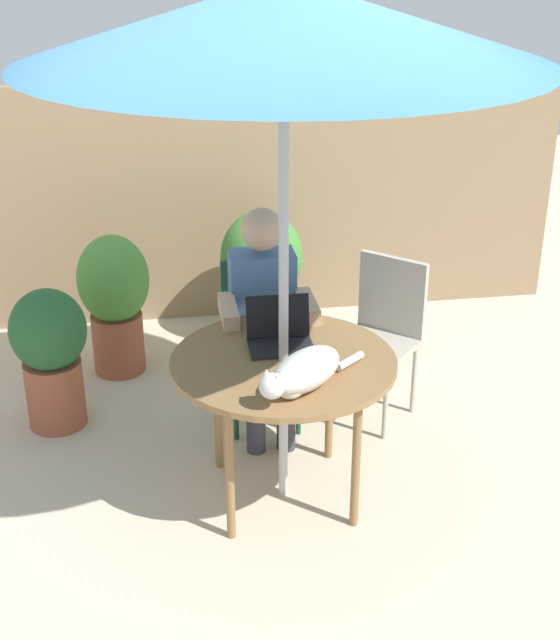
# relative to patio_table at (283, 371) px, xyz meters

# --- Properties ---
(ground_plane) EXTENTS (14.00, 14.00, 0.00)m
(ground_plane) POSITION_rel_patio_table_xyz_m (0.00, 0.00, -0.68)
(ground_plane) COLOR beige
(fence_back) EXTENTS (4.54, 0.08, 1.62)m
(fence_back) POSITION_rel_patio_table_xyz_m (0.00, 2.20, 0.13)
(fence_back) COLOR #937756
(fence_back) RESTS_ON ground
(patio_table) EXTENTS (1.04, 1.04, 0.75)m
(patio_table) POSITION_rel_patio_table_xyz_m (0.00, 0.00, 0.00)
(patio_table) COLOR olive
(patio_table) RESTS_ON ground
(patio_umbrella) EXTENTS (2.14, 2.14, 2.38)m
(patio_umbrella) POSITION_rel_patio_table_xyz_m (0.00, 0.00, 1.53)
(patio_umbrella) COLOR #B7B7BC
(patio_umbrella) RESTS_ON ground
(chair_occupied) EXTENTS (0.40, 0.40, 0.90)m
(chair_occupied) POSITION_rel_patio_table_xyz_m (0.00, 0.79, -0.15)
(chair_occupied) COLOR #194C2D
(chair_occupied) RESTS_ON ground
(chair_empty) EXTENTS (0.57, 0.57, 0.90)m
(chair_empty) POSITION_rel_patio_table_xyz_m (0.67, 0.71, -0.15)
(chair_empty) COLOR #B2A899
(chair_empty) RESTS_ON ground
(person_seated) EXTENTS (0.48, 0.48, 1.24)m
(person_seated) POSITION_rel_patio_table_xyz_m (0.00, 0.63, 0.02)
(person_seated) COLOR #4C72A5
(person_seated) RESTS_ON ground
(laptop) EXTENTS (0.30, 0.26, 0.21)m
(laptop) POSITION_rel_patio_table_xyz_m (0.01, 0.16, 0.12)
(laptop) COLOR black
(laptop) RESTS_ON patio_table
(cat) EXTENTS (0.53, 0.44, 0.17)m
(cat) POSITION_rel_patio_table_xyz_m (0.03, -0.29, 0.14)
(cat) COLOR silver
(cat) RESTS_ON patio_table
(potted_plant_near_fence) EXTENTS (0.43, 0.43, 0.88)m
(potted_plant_near_fence) POSITION_rel_patio_table_xyz_m (-0.80, 1.44, -0.19)
(potted_plant_near_fence) COLOR #9E5138
(potted_plant_near_fence) RESTS_ON ground
(potted_plant_by_chair) EXTENTS (0.53, 0.53, 0.88)m
(potted_plant_by_chair) POSITION_rel_patio_table_xyz_m (0.14, 1.73, -0.18)
(potted_plant_by_chair) COLOR #595654
(potted_plant_by_chair) RESTS_ON ground
(potted_plant_corner) EXTENTS (0.41, 0.41, 0.80)m
(potted_plant_corner) POSITION_rel_patio_table_xyz_m (-1.13, 0.85, -0.24)
(potted_plant_corner) COLOR #9E5138
(potted_plant_corner) RESTS_ON ground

